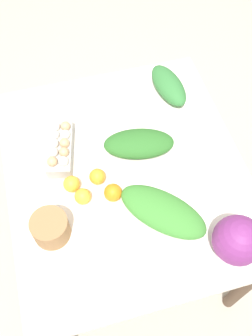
% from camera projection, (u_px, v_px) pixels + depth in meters
% --- Properties ---
extents(ground_plane, '(8.00, 8.00, 0.00)m').
position_uv_depth(ground_plane, '(126.00, 236.00, 2.23)').
color(ground_plane, '#B2A899').
extents(dining_table, '(1.14, 0.99, 0.77)m').
position_uv_depth(dining_table, '(126.00, 183.00, 1.67)').
color(dining_table, silver).
rests_on(dining_table, ground_plane).
extents(cabbage_purple, '(0.18, 0.18, 0.18)m').
position_uv_depth(cabbage_purple, '(238.00, 240.00, 1.32)').
color(cabbage_purple, '#7A2D75').
rests_on(cabbage_purple, dining_table).
extents(egg_carton, '(0.28, 0.16, 0.09)m').
position_uv_depth(egg_carton, '(60.00, 147.00, 1.59)').
color(egg_carton, '#A8A8A3').
rests_on(egg_carton, dining_table).
extents(paper_bag, '(0.14, 0.14, 0.11)m').
position_uv_depth(paper_bag, '(50.00, 228.00, 1.39)').
color(paper_bag, '#997047').
rests_on(paper_bag, dining_table).
extents(greens_bunch_chard, '(0.21, 0.33, 0.08)m').
position_uv_depth(greens_bunch_chard, '(139.00, 144.00, 1.60)').
color(greens_bunch_chard, '#2D6B28').
rests_on(greens_bunch_chard, dining_table).
extents(greens_bunch_kale, '(0.37, 0.37, 0.08)m').
position_uv_depth(greens_bunch_kale, '(163.00, 211.00, 1.43)').
color(greens_bunch_kale, '#3D8433').
rests_on(greens_bunch_kale, dining_table).
extents(greens_bunch_beet_tops, '(0.29, 0.16, 0.09)m').
position_uv_depth(greens_bunch_beet_tops, '(169.00, 85.00, 1.77)').
color(greens_bunch_beet_tops, '#337538').
rests_on(greens_bunch_beet_tops, dining_table).
extents(orange_0, '(0.07, 0.07, 0.07)m').
position_uv_depth(orange_0, '(97.00, 177.00, 1.52)').
color(orange_0, orange).
rests_on(orange_0, dining_table).
extents(orange_1, '(0.07, 0.07, 0.07)m').
position_uv_depth(orange_1, '(72.00, 184.00, 1.50)').
color(orange_1, '#F9A833').
rests_on(orange_1, dining_table).
extents(orange_2, '(0.07, 0.07, 0.07)m').
position_uv_depth(orange_2, '(83.00, 196.00, 1.48)').
color(orange_2, '#F9A833').
rests_on(orange_2, dining_table).
extents(orange_3, '(0.07, 0.07, 0.07)m').
position_uv_depth(orange_3, '(113.00, 193.00, 1.48)').
color(orange_3, orange).
rests_on(orange_3, dining_table).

